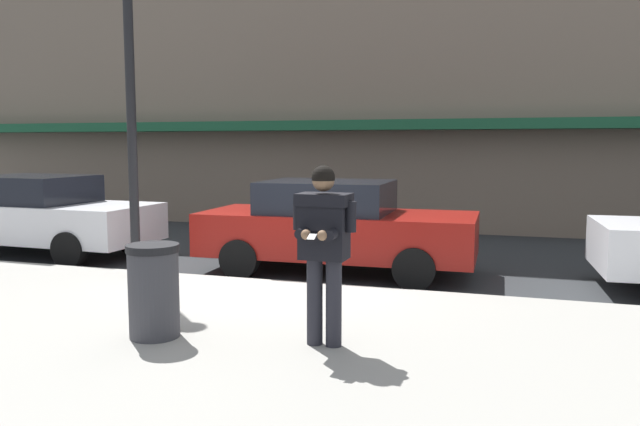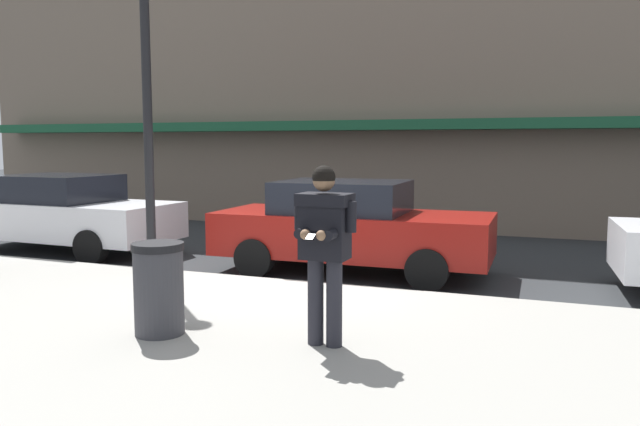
# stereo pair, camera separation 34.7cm
# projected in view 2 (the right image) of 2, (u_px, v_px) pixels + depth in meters

# --- Properties ---
(ground_plane) EXTENTS (80.00, 80.00, 0.00)m
(ground_plane) POSITION_uv_depth(u_px,v_px,m) (302.00, 286.00, 9.44)
(ground_plane) COLOR #2B2D30
(sidewalk) EXTENTS (32.00, 5.30, 0.14)m
(sidewalk) POSITION_uv_depth(u_px,v_px,m) (286.00, 346.00, 6.44)
(sidewalk) COLOR #99968E
(sidewalk) RESTS_ON ground
(curb_paint_line) EXTENTS (28.00, 0.12, 0.01)m
(curb_paint_line) POSITION_uv_depth(u_px,v_px,m) (366.00, 291.00, 9.14)
(curb_paint_line) COLOR silver
(curb_paint_line) RESTS_ON ground
(storefront_facade) EXTENTS (28.00, 4.70, 10.74)m
(storefront_facade) POSITION_uv_depth(u_px,v_px,m) (459.00, 21.00, 16.39)
(storefront_facade) COLOR #756656
(storefront_facade) RESTS_ON ground
(parked_sedan_near) EXTENTS (4.56, 2.04, 1.54)m
(parked_sedan_near) POSITION_uv_depth(u_px,v_px,m) (64.00, 213.00, 12.35)
(parked_sedan_near) COLOR silver
(parked_sedan_near) RESTS_ON ground
(parked_sedan_mid) EXTENTS (4.54, 2.00, 1.54)m
(parked_sedan_mid) POSITION_uv_depth(u_px,v_px,m) (350.00, 226.00, 10.33)
(parked_sedan_mid) COLOR maroon
(parked_sedan_mid) RESTS_ON ground
(man_texting_on_phone) EXTENTS (0.65, 0.59, 1.81)m
(man_texting_on_phone) POSITION_uv_depth(u_px,v_px,m) (324.00, 236.00, 6.13)
(man_texting_on_phone) COLOR #23232B
(man_texting_on_phone) RESTS_ON sidewalk
(street_lamp_post) EXTENTS (0.36, 0.36, 4.88)m
(street_lamp_post) POSITION_uv_depth(u_px,v_px,m) (146.00, 77.00, 9.28)
(street_lamp_post) COLOR black
(street_lamp_post) RESTS_ON sidewalk
(trash_bin) EXTENTS (0.55, 0.55, 0.98)m
(trash_bin) POSITION_uv_depth(u_px,v_px,m) (159.00, 288.00, 6.59)
(trash_bin) COLOR #38383D
(trash_bin) RESTS_ON sidewalk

